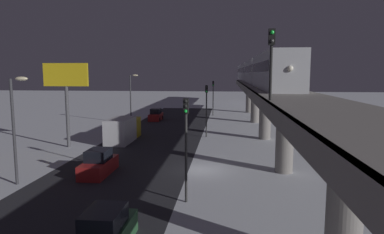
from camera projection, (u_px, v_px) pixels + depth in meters
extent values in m
plane|color=silver|center=(201.00, 170.00, 28.41)|extent=(240.00, 240.00, 0.00)
cube|color=#28282D|center=(124.00, 168.00, 29.04)|extent=(11.00, 98.52, 0.01)
cube|color=gray|center=(286.00, 98.00, 27.01)|extent=(5.00, 98.52, 0.80)
cube|color=#38383D|center=(255.00, 98.00, 27.24)|extent=(0.24, 96.55, 0.80)
cylinder|color=gray|center=(249.00, 99.00, 69.09)|extent=(1.40, 1.40, 5.54)
cylinder|color=gray|center=(255.00, 105.00, 55.20)|extent=(1.40, 1.40, 5.54)
cylinder|color=gray|center=(265.00, 116.00, 41.31)|extent=(1.40, 1.40, 5.54)
cylinder|color=gray|center=(285.00, 138.00, 27.41)|extent=(1.40, 1.40, 5.54)
cylinder|color=gray|center=(345.00, 205.00, 13.52)|extent=(1.40, 1.40, 5.54)
cube|color=#B7BABF|center=(273.00, 71.00, 34.39)|extent=(2.90, 18.00, 3.40)
cube|color=black|center=(274.00, 67.00, 34.33)|extent=(2.94, 16.20, 0.90)
cube|color=#B7BABF|center=(257.00, 72.00, 52.75)|extent=(2.90, 18.00, 3.40)
cube|color=black|center=(257.00, 69.00, 52.70)|extent=(2.94, 16.20, 0.90)
cube|color=#B7BABF|center=(249.00, 72.00, 71.11)|extent=(2.90, 18.00, 3.40)
cube|color=black|center=(249.00, 70.00, 71.06)|extent=(2.94, 16.20, 0.90)
cube|color=#B7BABF|center=(244.00, 72.00, 89.47)|extent=(2.90, 18.00, 3.40)
cube|color=black|center=(244.00, 71.00, 89.42)|extent=(2.94, 16.20, 0.90)
sphere|color=white|center=(290.00, 69.00, 25.43)|extent=(0.44, 0.44, 0.44)
cylinder|color=black|center=(271.00, 72.00, 19.57)|extent=(0.16, 0.16, 3.20)
cube|color=black|center=(272.00, 37.00, 19.32)|extent=(0.36, 0.28, 0.90)
sphere|color=#19F23F|center=(272.00, 32.00, 19.13)|extent=(0.22, 0.22, 0.22)
sphere|color=#333333|center=(272.00, 41.00, 19.19)|extent=(0.22, 0.22, 0.22)
cube|color=#A51E1E|center=(156.00, 117.00, 58.05)|extent=(1.80, 4.24, 1.10)
cube|color=black|center=(156.00, 111.00, 57.92)|extent=(1.58, 2.03, 0.87)
cylinder|color=black|center=(159.00, 119.00, 56.70)|extent=(0.20, 0.64, 0.64)
cylinder|color=black|center=(149.00, 119.00, 56.87)|extent=(0.20, 0.64, 0.64)
cylinder|color=black|center=(162.00, 117.00, 59.29)|extent=(0.20, 0.64, 0.64)
cylinder|color=black|center=(153.00, 117.00, 59.46)|extent=(0.20, 0.64, 0.64)
cube|color=#A51E1E|center=(99.00, 167.00, 27.14)|extent=(1.80, 4.47, 1.10)
cube|color=black|center=(98.00, 155.00, 27.02)|extent=(1.58, 2.15, 0.87)
cube|color=black|center=(104.00, 219.00, 15.16)|extent=(1.58, 2.25, 0.87)
cube|color=gold|center=(130.00, 127.00, 43.01)|extent=(2.30, 2.20, 2.40)
cube|color=silver|center=(120.00, 131.00, 39.24)|extent=(2.40, 5.00, 2.80)
cylinder|color=#2D2D2D|center=(186.00, 158.00, 20.98)|extent=(0.16, 0.16, 5.50)
cube|color=black|center=(186.00, 106.00, 20.57)|extent=(0.32, 0.32, 0.90)
sphere|color=black|center=(186.00, 101.00, 20.36)|extent=(0.20, 0.20, 0.20)
sphere|color=black|center=(186.00, 106.00, 20.40)|extent=(0.20, 0.20, 0.20)
sphere|color=#19E53F|center=(186.00, 111.00, 20.43)|extent=(0.20, 0.20, 0.20)
cylinder|color=#2D2D2D|center=(206.00, 115.00, 42.55)|extent=(0.16, 0.16, 5.50)
cube|color=black|center=(207.00, 89.00, 42.14)|extent=(0.32, 0.32, 0.90)
sphere|color=black|center=(206.00, 86.00, 41.93)|extent=(0.20, 0.20, 0.20)
sphere|color=black|center=(206.00, 89.00, 41.96)|extent=(0.20, 0.20, 0.20)
sphere|color=#19E53F|center=(206.00, 91.00, 42.00)|extent=(0.20, 0.20, 0.20)
cylinder|color=#2D2D2D|center=(213.00, 101.00, 64.12)|extent=(0.16, 0.16, 5.50)
cube|color=black|center=(213.00, 83.00, 63.71)|extent=(0.32, 0.32, 0.90)
sphere|color=black|center=(213.00, 82.00, 63.49)|extent=(0.20, 0.20, 0.20)
sphere|color=black|center=(213.00, 83.00, 63.53)|extent=(0.20, 0.20, 0.20)
sphere|color=#19E53F|center=(213.00, 85.00, 63.57)|extent=(0.20, 0.20, 0.20)
cylinder|color=#4C4C51|center=(68.00, 117.00, 36.78)|extent=(0.36, 0.36, 6.50)
cube|color=yellow|center=(66.00, 75.00, 36.22)|extent=(4.80, 0.30, 2.40)
cylinder|color=#38383D|center=(14.00, 133.00, 24.24)|extent=(0.20, 0.20, 7.50)
ellipsoid|color=#F4E5B2|center=(21.00, 79.00, 23.68)|extent=(0.90, 0.44, 0.30)
cylinder|color=#38383D|center=(131.00, 100.00, 53.85)|extent=(0.20, 0.20, 7.50)
ellipsoid|color=#F4E5B2|center=(135.00, 75.00, 53.30)|extent=(0.90, 0.44, 0.30)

